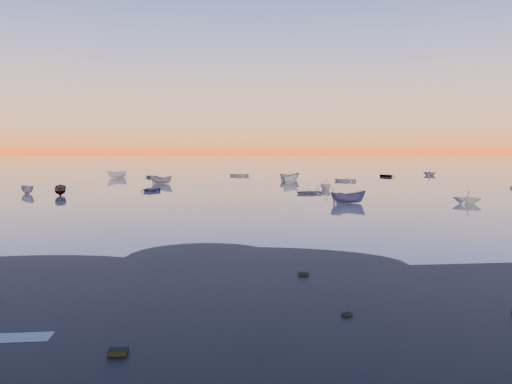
{
  "coord_description": "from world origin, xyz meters",
  "views": [
    {
      "loc": [
        -3.94,
        -26.94,
        5.93
      ],
      "look_at": [
        1.58,
        28.0,
        1.14
      ],
      "focal_mm": 35.0,
      "sensor_mm": 36.0,
      "label": 1
    }
  ],
  "objects": [
    {
      "name": "boat_near_right",
      "position": [
        13.32,
        43.72,
        0.0
      ],
      "size": [
        3.53,
        1.75,
        1.21
      ],
      "primitive_type": "imported",
      "rotation": [
        0.0,
        0.0,
        3.2
      ],
      "color": "silver",
      "rests_on": "ground"
    },
    {
      "name": "mud_lobes",
      "position": [
        0.0,
        -1.0,
        0.01
      ],
      "size": [
        140.0,
        6.0,
        0.07
      ],
      "primitive_type": null,
      "color": "black",
      "rests_on": "ground"
    },
    {
      "name": "boat_near_center",
      "position": [
        11.47,
        25.8,
        0.0
      ],
      "size": [
        1.73,
        3.95,
        1.36
      ],
      "primitive_type": "imported",
      "rotation": [
        0.0,
        0.0,
        1.59
      ],
      "color": "#37406A",
      "rests_on": "ground"
    },
    {
      "name": "ground",
      "position": [
        0.0,
        100.0,
        0.0
      ],
      "size": [
        600.0,
        600.0,
        0.0
      ],
      "primitive_type": "plane",
      "color": "slate",
      "rests_on": "ground"
    },
    {
      "name": "moored_fleet",
      "position": [
        0.0,
        53.0,
        0.0
      ],
      "size": [
        124.0,
        58.0,
        1.2
      ],
      "primitive_type": null,
      "color": "silver",
      "rests_on": "ground"
    }
  ]
}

